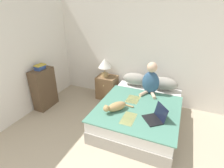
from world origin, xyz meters
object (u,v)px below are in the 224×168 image
(bed, at_px, (140,113))
(cat_tabby, at_px, (115,107))
(laptop_open, at_px, (155,117))
(nightstand, at_px, (107,87))
(table_lamp, at_px, (105,64))
(person_sitting, at_px, (151,80))
(pillow_near, at_px, (136,79))
(pillow_far, at_px, (164,84))
(book_stack_top, at_px, (40,67))
(bookshelf, at_px, (44,88))

(bed, xyz_separation_m, cat_tabby, (-0.36, -0.44, 0.34))
(laptop_open, bearing_deg, nightstand, -168.54)
(nightstand, xyz_separation_m, table_lamp, (-0.05, -0.00, 0.63))
(person_sitting, distance_m, cat_tabby, 1.07)
(pillow_near, relative_size, cat_tabby, 1.29)
(pillow_near, distance_m, laptop_open, 1.43)
(bed, height_order, table_lamp, table_lamp)
(laptop_open, bearing_deg, person_sitting, 158.36)
(table_lamp, bearing_deg, pillow_near, 3.12)
(person_sitting, distance_m, laptop_open, 1.02)
(pillow_near, bearing_deg, pillow_far, 0.00)
(bed, relative_size, book_stack_top, 7.89)
(bed, distance_m, nightstand, 1.33)
(cat_tabby, xyz_separation_m, nightstand, (-0.72, 1.21, -0.28))
(pillow_near, distance_m, table_lamp, 0.85)
(bed, relative_size, pillow_near, 3.17)
(pillow_far, bearing_deg, pillow_near, 180.00)
(laptop_open, bearing_deg, table_lamp, -167.46)
(cat_tabby, distance_m, laptop_open, 0.74)
(cat_tabby, xyz_separation_m, bookshelf, (-1.92, 0.22, -0.10))
(pillow_far, distance_m, laptop_open, 1.24)
(person_sitting, relative_size, book_stack_top, 2.90)
(bed, relative_size, table_lamp, 4.14)
(person_sitting, distance_m, bookshelf, 2.49)
(pillow_near, distance_m, nightstand, 0.82)
(bookshelf, bearing_deg, nightstand, 39.56)
(bed, xyz_separation_m, bookshelf, (-2.28, -0.22, 0.24))
(bookshelf, xyz_separation_m, book_stack_top, (-0.00, 0.00, 0.54))
(pillow_near, bearing_deg, bookshelf, -152.15)
(nightstand, distance_m, table_lamp, 0.63)
(laptop_open, xyz_separation_m, table_lamp, (-1.51, 1.20, 0.38))
(table_lamp, bearing_deg, cat_tabby, -57.27)
(cat_tabby, relative_size, table_lamp, 1.01)
(person_sitting, bearing_deg, book_stack_top, -163.06)
(pillow_near, relative_size, bookshelf, 0.64)
(pillow_far, bearing_deg, bed, -112.72)
(pillow_far, height_order, cat_tabby, pillow_far)
(pillow_near, height_order, bookshelf, bookshelf)
(cat_tabby, bearing_deg, table_lamp, -110.71)
(pillow_near, distance_m, person_sitting, 0.54)
(nightstand, distance_m, bookshelf, 1.56)
(pillow_far, distance_m, nightstand, 1.46)
(cat_tabby, height_order, bookshelf, bookshelf)
(cat_tabby, height_order, book_stack_top, book_stack_top)
(cat_tabby, bearing_deg, person_sitting, -168.43)
(pillow_near, relative_size, pillow_far, 1.00)
(pillow_far, bearing_deg, bookshelf, -158.60)
(laptop_open, height_order, nightstand, laptop_open)
(pillow_near, height_order, person_sitting, person_sitting)
(cat_tabby, bearing_deg, bed, 177.20)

